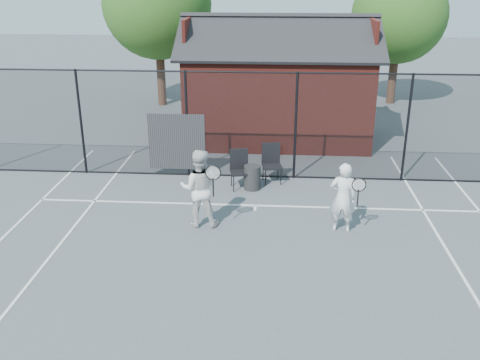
# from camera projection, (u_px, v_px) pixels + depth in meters

# --- Properties ---
(ground) EXTENTS (80.00, 80.00, 0.00)m
(ground) POSITION_uv_depth(u_px,v_px,m) (249.00, 268.00, 10.57)
(ground) COLOR #454C4F
(ground) RESTS_ON ground
(court_lines) EXTENTS (11.02, 18.00, 0.01)m
(court_lines) POSITION_uv_depth(u_px,v_px,m) (246.00, 306.00, 9.34)
(court_lines) COLOR silver
(court_lines) RESTS_ON ground
(fence) EXTENTS (22.04, 3.00, 3.00)m
(fence) POSITION_uv_depth(u_px,v_px,m) (248.00, 128.00, 14.70)
(fence) COLOR black
(fence) RESTS_ON ground
(clubhouse) EXTENTS (6.50, 4.36, 4.19)m
(clubhouse) POSITION_uv_depth(u_px,v_px,m) (278.00, 92.00, 18.31)
(clubhouse) COLOR maroon
(clubhouse) RESTS_ON ground
(tree_left) EXTENTS (4.48, 4.48, 6.44)m
(tree_left) POSITION_uv_depth(u_px,v_px,m) (157.00, 4.00, 21.86)
(tree_left) COLOR #362115
(tree_left) RESTS_ON ground
(tree_right) EXTENTS (3.97, 3.97, 5.70)m
(tree_right) POSITION_uv_depth(u_px,v_px,m) (399.00, 16.00, 22.33)
(tree_right) COLOR #362115
(tree_right) RESTS_ON ground
(player_front) EXTENTS (0.75, 0.58, 1.62)m
(player_front) POSITION_uv_depth(u_px,v_px,m) (343.00, 198.00, 11.78)
(player_front) COLOR silver
(player_front) RESTS_ON ground
(player_back) EXTENTS (1.00, 0.75, 1.82)m
(player_back) POSITION_uv_depth(u_px,v_px,m) (199.00, 188.00, 12.04)
(player_back) COLOR silver
(player_back) RESTS_ON ground
(chair_left) EXTENTS (0.60, 0.61, 1.03)m
(chair_left) POSITION_uv_depth(u_px,v_px,m) (240.00, 171.00, 14.22)
(chair_left) COLOR black
(chair_left) RESTS_ON ground
(chair_right) EXTENTS (0.60, 0.62, 1.06)m
(chair_right) POSITION_uv_depth(u_px,v_px,m) (272.00, 164.00, 14.63)
(chair_right) COLOR black
(chair_right) RESTS_ON ground
(waste_bin) EXTENTS (0.48, 0.48, 0.65)m
(waste_bin) POSITION_uv_depth(u_px,v_px,m) (252.00, 177.00, 14.27)
(waste_bin) COLOR black
(waste_bin) RESTS_ON ground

